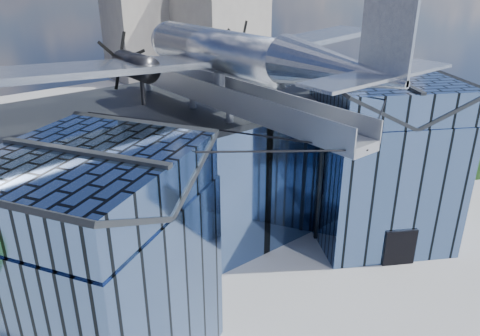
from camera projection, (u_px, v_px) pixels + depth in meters
ground_plane at (259, 280)px, 30.07m from camera, size 120.00×120.00×0.00m
museum at (205, 173)px, 32.03m from camera, size 32.88×24.50×17.60m
bg_towers at (24, 35)px, 63.05m from camera, size 77.00×24.50×26.00m
tree_plaza_e at (473, 157)px, 38.57m from camera, size 4.07×4.07×5.98m
tree_side_e at (413, 123)px, 47.50m from camera, size 3.69×3.69×5.72m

